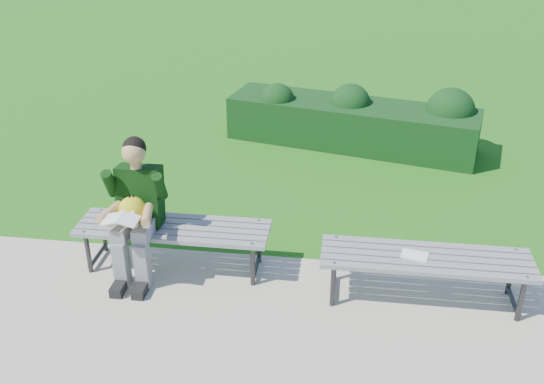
{
  "coord_description": "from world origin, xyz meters",
  "views": [
    {
      "loc": [
        0.52,
        -4.99,
        3.33
      ],
      "look_at": [
        -0.12,
        -0.17,
        0.83
      ],
      "focal_mm": 40.0,
      "sensor_mm": 36.0,
      "label": 1
    }
  ],
  "objects": [
    {
      "name": "hedge",
      "position": [
        0.67,
        3.04,
        0.37
      ],
      "size": [
        3.54,
        1.63,
        0.9
      ],
      "color": "#124010",
      "rests_on": "ground"
    },
    {
      "name": "bench_right",
      "position": [
        1.26,
        -0.51,
        0.42
      ],
      "size": [
        1.8,
        0.5,
        0.46
      ],
      "color": "gray",
      "rests_on": "walkway"
    },
    {
      "name": "ground",
      "position": [
        0.0,
        0.0,
        0.0
      ],
      "size": [
        80.0,
        80.0,
        0.0
      ],
      "color": "#176917",
      "rests_on": "ground"
    },
    {
      "name": "bench_left",
      "position": [
        -1.04,
        -0.3,
        0.42
      ],
      "size": [
        1.8,
        0.5,
        0.46
      ],
      "color": "gray",
      "rests_on": "walkway"
    },
    {
      "name": "paper_sheet",
      "position": [
        1.16,
        -0.51,
        0.47
      ],
      "size": [
        0.25,
        0.2,
        0.01
      ],
      "color": "white",
      "rests_on": "bench_right"
    },
    {
      "name": "seated_boy",
      "position": [
        -1.34,
        -0.39,
        0.71
      ],
      "size": [
        0.56,
        0.76,
        1.31
      ],
      "color": "gray",
      "rests_on": "walkway"
    }
  ]
}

